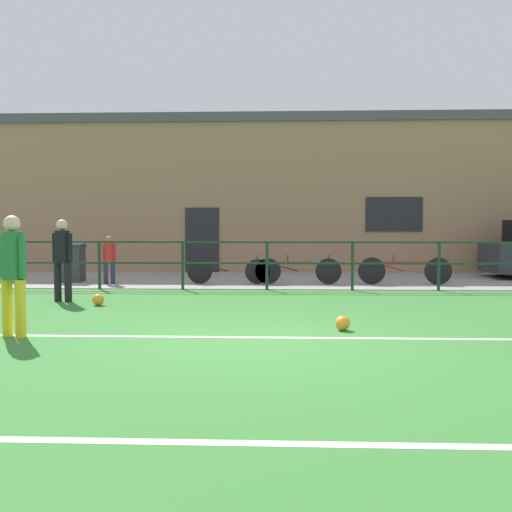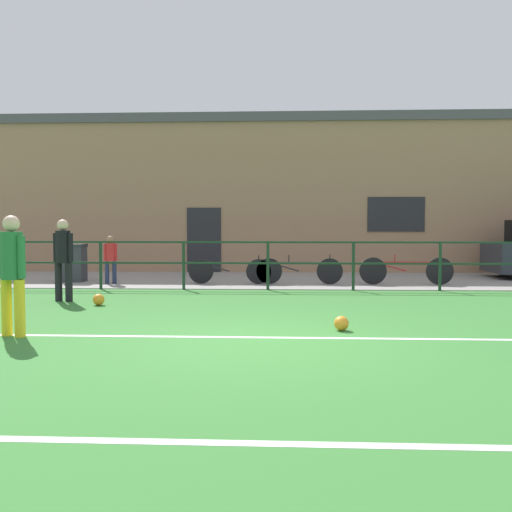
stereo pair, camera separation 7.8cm
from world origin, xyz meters
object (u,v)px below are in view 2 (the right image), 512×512
(soccer_ball_match, at_px, (99,300))
(trash_bin_0, at_px, (74,263))
(player_goalkeeper, at_px, (63,255))
(soccer_ball_spare, at_px, (341,323))
(bicycle_parked_1, at_px, (299,271))
(spectator_child, at_px, (111,257))
(bicycle_parked_2, at_px, (406,271))
(player_winger, at_px, (12,268))
(bicycle_parked_3, at_px, (230,271))

(soccer_ball_match, height_order, trash_bin_0, trash_bin_0)
(player_goalkeeper, bearing_deg, soccer_ball_spare, -14.02)
(soccer_ball_spare, relative_size, bicycle_parked_1, 0.10)
(player_goalkeeper, xyz_separation_m, trash_bin_0, (-1.23, 3.83, -0.40))
(soccer_ball_match, bearing_deg, spectator_child, 103.76)
(soccer_ball_match, bearing_deg, soccer_ball_spare, -29.10)
(trash_bin_0, bearing_deg, bicycle_parked_2, -2.56)
(player_goalkeeper, distance_m, player_winger, 3.67)
(spectator_child, bearing_deg, bicycle_parked_1, 166.18)
(player_winger, height_order, soccer_ball_match, player_winger)
(soccer_ball_spare, height_order, spectator_child, spectator_child)
(spectator_child, xyz_separation_m, bicycle_parked_3, (3.06, 0.15, -0.37))
(bicycle_parked_2, height_order, bicycle_parked_3, bicycle_parked_2)
(soccer_ball_match, height_order, spectator_child, spectator_child)
(player_winger, xyz_separation_m, bicycle_parked_2, (6.79, 7.04, -0.56))
(bicycle_parked_3, bearing_deg, bicycle_parked_1, 0.00)
(bicycle_parked_1, height_order, bicycle_parked_2, bicycle_parked_2)
(bicycle_parked_2, xyz_separation_m, bicycle_parked_3, (-4.50, 0.00, -0.03))
(bicycle_parked_3, bearing_deg, soccer_ball_match, -118.02)
(spectator_child, bearing_deg, bicycle_parked_2, 165.56)
(spectator_child, height_order, bicycle_parked_3, spectator_child)
(soccer_ball_match, bearing_deg, bicycle_parked_3, 61.98)
(spectator_child, xyz_separation_m, bicycle_parked_2, (7.56, 0.15, -0.34))
(player_goalkeeper, xyz_separation_m, bicycle_parked_3, (3.00, 3.44, -0.58))
(spectator_child, height_order, bicycle_parked_2, spectator_child)
(soccer_ball_match, bearing_deg, bicycle_parked_2, 31.05)
(player_winger, height_order, trash_bin_0, player_winger)
(soccer_ball_match, distance_m, bicycle_parked_2, 7.73)
(player_goalkeeper, bearing_deg, soccer_ball_match, -16.01)
(bicycle_parked_2, bearing_deg, trash_bin_0, 177.44)
(player_winger, height_order, soccer_ball_spare, player_winger)
(player_goalkeeper, xyz_separation_m, bicycle_parked_1, (4.79, 3.44, -0.56))
(player_winger, relative_size, spectator_child, 1.34)
(soccer_ball_match, relative_size, spectator_child, 0.18)
(player_goalkeeper, height_order, bicycle_parked_1, player_goalkeeper)
(bicycle_parked_1, bearing_deg, soccer_ball_spare, -86.08)
(bicycle_parked_1, bearing_deg, spectator_child, -178.27)
(player_winger, relative_size, soccer_ball_spare, 7.75)
(player_goalkeeper, relative_size, trash_bin_0, 1.63)
(player_winger, height_order, spectator_child, player_winger)
(player_goalkeeper, height_order, trash_bin_0, player_goalkeeper)
(soccer_ball_spare, relative_size, trash_bin_0, 0.21)
(bicycle_parked_2, bearing_deg, player_winger, -133.97)
(player_winger, bearing_deg, bicycle_parked_3, -85.98)
(bicycle_parked_1, xyz_separation_m, bicycle_parked_2, (2.71, -0.00, 0.01))
(player_winger, distance_m, bicycle_parked_2, 9.80)
(player_winger, distance_m, soccer_ball_match, 3.17)
(soccer_ball_spare, bearing_deg, soccer_ball_match, 150.90)
(player_winger, xyz_separation_m, bicycle_parked_3, (2.30, 7.04, -0.58))
(soccer_ball_match, distance_m, bicycle_parked_3, 4.52)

